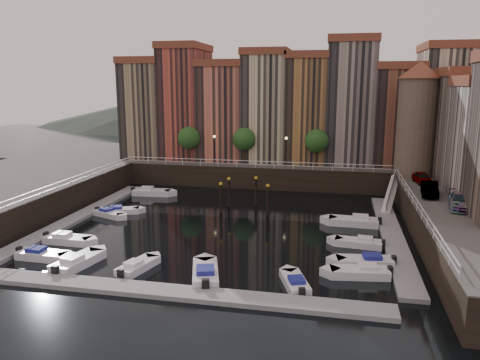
% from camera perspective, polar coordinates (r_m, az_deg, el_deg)
% --- Properties ---
extents(ground, '(200.00, 200.00, 0.00)m').
position_cam_1_polar(ground, '(48.72, -1.46, -5.30)').
color(ground, black).
rests_on(ground, ground).
extents(quay_far, '(80.00, 20.00, 3.00)m').
position_cam_1_polar(quay_far, '(73.25, 3.22, 1.69)').
color(quay_far, black).
rests_on(quay_far, ground).
extents(dock_left, '(2.00, 28.00, 0.35)m').
position_cam_1_polar(dock_left, '(53.77, -18.81, -4.11)').
color(dock_left, gray).
rests_on(dock_left, ground).
extents(dock_right, '(2.00, 28.00, 0.35)m').
position_cam_1_polar(dock_right, '(46.82, 18.04, -6.39)').
color(dock_right, gray).
rests_on(dock_right, ground).
extents(dock_near, '(30.00, 2.00, 0.35)m').
position_cam_1_polar(dock_near, '(33.43, -8.37, -13.37)').
color(dock_near, gray).
rests_on(dock_near, ground).
extents(mountains, '(145.00, 100.00, 18.00)m').
position_cam_1_polar(mountains, '(155.70, 8.64, 9.30)').
color(mountains, '#2D382D').
rests_on(mountains, ground).
extents(far_terrace, '(48.70, 10.30, 17.50)m').
position_cam_1_polar(far_terrace, '(69.29, 5.74, 8.95)').
color(far_terrace, '#937F5E').
rests_on(far_terrace, quay_far).
extents(corner_tower, '(5.20, 5.20, 13.80)m').
position_cam_1_polar(corner_tower, '(60.65, 20.75, 7.13)').
color(corner_tower, '#6B5B4C').
rests_on(corner_tower, quay_right).
extents(promenade_trees, '(21.20, 3.20, 5.20)m').
position_cam_1_polar(promenade_trees, '(65.11, 1.07, 4.97)').
color(promenade_trees, black).
rests_on(promenade_trees, quay_far).
extents(street_lamps, '(10.36, 0.36, 4.18)m').
position_cam_1_polar(street_lamps, '(64.16, 1.19, 4.24)').
color(street_lamps, black).
rests_on(street_lamps, quay_far).
extents(railings, '(36.08, 34.04, 0.52)m').
position_cam_1_polar(railings, '(52.40, -0.25, 0.20)').
color(railings, white).
rests_on(railings, ground).
extents(gangway, '(2.78, 8.32, 3.73)m').
position_cam_1_polar(gangway, '(57.03, 17.94, -1.35)').
color(gangway, white).
rests_on(gangway, ground).
extents(mooring_pilings, '(5.60, 4.37, 3.78)m').
position_cam_1_polar(mooring_pilings, '(53.37, 0.40, -1.94)').
color(mooring_pilings, black).
rests_on(mooring_pilings, ground).
extents(boat_left_0, '(4.53, 1.75, 1.04)m').
position_cam_1_polar(boat_left_0, '(42.47, -23.05, -8.39)').
color(boat_left_0, silver).
rests_on(boat_left_0, ground).
extents(boat_left_1, '(4.61, 1.76, 1.06)m').
position_cam_1_polar(boat_left_1, '(45.62, -20.33, -6.79)').
color(boat_left_1, silver).
rests_on(boat_left_1, ground).
extents(boat_left_2, '(4.16, 2.82, 0.94)m').
position_cam_1_polar(boat_left_2, '(53.07, -15.69, -3.96)').
color(boat_left_2, silver).
rests_on(boat_left_2, ground).
extents(boat_left_3, '(4.23, 2.80, 0.95)m').
position_cam_1_polar(boat_left_3, '(53.92, -14.40, -3.63)').
color(boat_left_3, silver).
rests_on(boat_left_3, ground).
extents(boat_left_4, '(5.22, 2.28, 1.18)m').
position_cam_1_polar(boat_left_4, '(61.72, -10.81, -1.46)').
color(boat_left_4, silver).
rests_on(boat_left_4, ground).
extents(boat_right_0, '(4.70, 2.28, 1.06)m').
position_cam_1_polar(boat_right_0, '(36.89, 14.53, -10.84)').
color(boat_right_0, silver).
rests_on(boat_right_0, ground).
extents(boat_right_1, '(4.76, 2.26, 1.07)m').
position_cam_1_polar(boat_right_1, '(39.03, 15.09, -9.59)').
color(boat_right_1, silver).
rests_on(boat_right_1, ground).
extents(boat_right_2, '(4.43, 2.05, 1.00)m').
position_cam_1_polar(boat_right_2, '(43.31, 14.38, -7.43)').
color(boat_right_2, silver).
rests_on(boat_right_2, ground).
extents(boat_right_3, '(5.28, 2.11, 1.20)m').
position_cam_1_polar(boat_right_3, '(49.36, 13.81, -4.93)').
color(boat_right_3, silver).
rests_on(boat_right_3, ground).
extents(boat_near_0, '(2.66, 5.10, 1.14)m').
position_cam_1_polar(boat_near_0, '(39.76, -19.23, -9.41)').
color(boat_near_0, silver).
rests_on(boat_near_0, ground).
extents(boat_near_1, '(2.43, 4.29, 0.96)m').
position_cam_1_polar(boat_near_1, '(37.80, -12.41, -10.23)').
color(boat_near_1, silver).
rests_on(boat_near_1, ground).
extents(boat_near_2, '(3.15, 5.24, 1.17)m').
position_cam_1_polar(boat_near_2, '(35.54, -4.25, -11.30)').
color(boat_near_2, silver).
rests_on(boat_near_2, ground).
extents(boat_near_3, '(2.66, 4.16, 0.94)m').
position_cam_1_polar(boat_near_3, '(34.38, 6.73, -12.32)').
color(boat_near_3, silver).
rests_on(boat_near_3, ground).
extents(car_a, '(2.04, 4.00, 1.31)m').
position_cam_1_polar(car_a, '(56.80, 21.34, 0.15)').
color(car_a, gray).
rests_on(car_a, quay_right).
extents(car_b, '(1.97, 4.49, 1.44)m').
position_cam_1_polar(car_b, '(50.81, 22.10, -1.13)').
color(car_b, gray).
rests_on(car_b, quay_right).
extents(car_c, '(2.67, 5.03, 1.39)m').
position_cam_1_polar(car_c, '(46.88, 25.29, -2.46)').
color(car_c, gray).
rests_on(car_c, quay_right).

